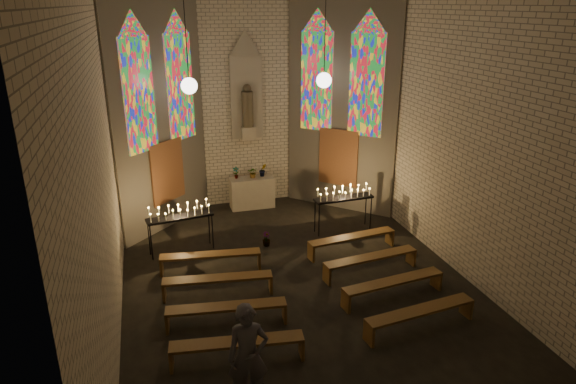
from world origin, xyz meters
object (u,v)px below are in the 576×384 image
at_px(aisle_flower_pot, 266,239).
at_px(visitor, 248,356).
at_px(votive_stand_right, 344,195).
at_px(votive_stand_left, 180,214).
at_px(altar, 252,192).

distance_m(aisle_flower_pot, visitor, 5.93).
bearing_deg(visitor, votive_stand_right, 62.04).
relative_size(votive_stand_left, visitor, 0.96).
height_order(altar, visitor, visitor).
bearing_deg(votive_stand_right, aisle_flower_pot, -173.81).
distance_m(altar, votive_stand_right, 3.38).
height_order(aisle_flower_pot, visitor, visitor).
xyz_separation_m(aisle_flower_pot, visitor, (-1.65, -5.64, 0.73)).
xyz_separation_m(votive_stand_left, votive_stand_right, (4.65, 0.11, 0.00)).
xyz_separation_m(aisle_flower_pot, votive_stand_right, (2.39, 0.38, 0.90)).
height_order(aisle_flower_pot, votive_stand_left, votive_stand_left).
bearing_deg(aisle_flower_pot, votive_stand_left, 173.05).
distance_m(votive_stand_left, visitor, 5.95).
height_order(votive_stand_right, visitor, visitor).
relative_size(altar, votive_stand_left, 0.79).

